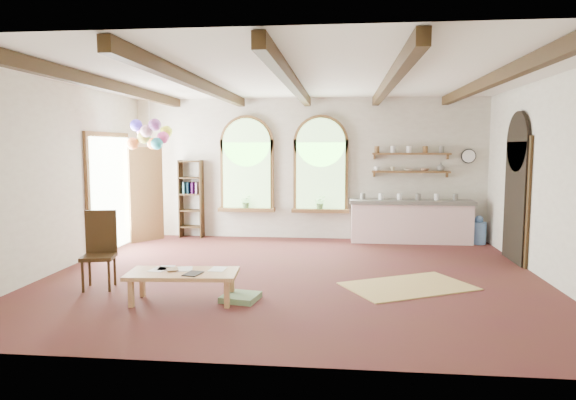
# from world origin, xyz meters

# --- Properties ---
(floor) EXTENTS (8.00, 8.00, 0.00)m
(floor) POSITION_xyz_m (0.00, 0.00, 0.00)
(floor) COLOR #4F2021
(floor) RESTS_ON ground
(ceiling_beams) EXTENTS (6.20, 6.80, 0.18)m
(ceiling_beams) POSITION_xyz_m (0.00, 0.00, 3.10)
(ceiling_beams) COLOR #342310
(ceiling_beams) RESTS_ON ceiling
(window_left) EXTENTS (1.30, 0.28, 2.20)m
(window_left) POSITION_xyz_m (-1.40, 3.43, 1.63)
(window_left) COLOR brown
(window_left) RESTS_ON floor
(window_right) EXTENTS (1.30, 0.28, 2.20)m
(window_right) POSITION_xyz_m (0.30, 3.43, 1.63)
(window_right) COLOR brown
(window_right) RESTS_ON floor
(left_doorway) EXTENTS (0.10, 1.90, 2.50)m
(left_doorway) POSITION_xyz_m (-3.95, 1.80, 1.15)
(left_doorway) COLOR brown
(left_doorway) RESTS_ON floor
(right_doorway) EXTENTS (0.10, 1.30, 2.40)m
(right_doorway) POSITION_xyz_m (3.95, 1.50, 1.10)
(right_doorway) COLOR black
(right_doorway) RESTS_ON floor
(kitchen_counter) EXTENTS (2.68, 0.62, 0.94)m
(kitchen_counter) POSITION_xyz_m (2.30, 3.20, 0.48)
(kitchen_counter) COLOR beige
(kitchen_counter) RESTS_ON floor
(wall_shelf_lower) EXTENTS (1.70, 0.24, 0.04)m
(wall_shelf_lower) POSITION_xyz_m (2.30, 3.38, 1.55)
(wall_shelf_lower) COLOR brown
(wall_shelf_lower) RESTS_ON wall_back
(wall_shelf_upper) EXTENTS (1.70, 0.24, 0.04)m
(wall_shelf_upper) POSITION_xyz_m (2.30, 3.38, 1.95)
(wall_shelf_upper) COLOR brown
(wall_shelf_upper) RESTS_ON wall_back
(wall_clock) EXTENTS (0.32, 0.04, 0.32)m
(wall_clock) POSITION_xyz_m (3.55, 3.45, 1.90)
(wall_clock) COLOR black
(wall_clock) RESTS_ON wall_back
(bookshelf) EXTENTS (0.53, 0.32, 1.80)m
(bookshelf) POSITION_xyz_m (-2.70, 3.32, 0.90)
(bookshelf) COLOR #342310
(bookshelf) RESTS_ON floor
(coffee_table) EXTENTS (1.52, 0.79, 0.42)m
(coffee_table) POSITION_xyz_m (-1.35, -1.60, 0.37)
(coffee_table) COLOR tan
(coffee_table) RESTS_ON floor
(side_chair) EXTENTS (0.55, 0.55, 1.16)m
(side_chair) POSITION_xyz_m (-2.81, -1.06, 0.33)
(side_chair) COLOR #342310
(side_chair) RESTS_ON floor
(floor_mat) EXTENTS (2.17, 1.87, 0.02)m
(floor_mat) POSITION_xyz_m (1.80, -0.50, 0.01)
(floor_mat) COLOR tan
(floor_mat) RESTS_ON floor
(floor_cushion) EXTENTS (0.55, 0.55, 0.08)m
(floor_cushion) POSITION_xyz_m (-0.59, -1.44, 0.04)
(floor_cushion) COLOR #65855C
(floor_cushion) RESTS_ON floor
(water_jug_a) EXTENTS (0.32, 0.32, 0.62)m
(water_jug_a) POSITION_xyz_m (3.75, 3.16, 0.27)
(water_jug_a) COLOR #5A86C1
(water_jug_a) RESTS_ON floor
(water_jug_b) EXTENTS (0.32, 0.32, 0.62)m
(water_jug_b) POSITION_xyz_m (3.30, 3.20, 0.27)
(water_jug_b) COLOR #5A86C1
(water_jug_b) RESTS_ON floor
(balloon_cluster) EXTENTS (0.78, 0.78, 1.15)m
(balloon_cluster) POSITION_xyz_m (-3.02, 1.68, 2.35)
(balloon_cluster) COLOR white
(balloon_cluster) RESTS_ON floor
(table_book) EXTENTS (0.22, 0.26, 0.02)m
(table_book) POSITION_xyz_m (-1.59, -1.56, 0.43)
(table_book) COLOR olive
(table_book) RESTS_ON coffee_table
(tablet) EXTENTS (0.24, 0.31, 0.01)m
(tablet) POSITION_xyz_m (-1.18, -1.70, 0.43)
(tablet) COLOR black
(tablet) RESTS_ON coffee_table
(potted_plant_left) EXTENTS (0.27, 0.23, 0.30)m
(potted_plant_left) POSITION_xyz_m (-1.40, 3.32, 0.85)
(potted_plant_left) COLOR #598C4C
(potted_plant_left) RESTS_ON window_left
(potted_plant_right) EXTENTS (0.27, 0.23, 0.30)m
(potted_plant_right) POSITION_xyz_m (0.30, 3.32, 0.85)
(potted_plant_right) COLOR #598C4C
(potted_plant_right) RESTS_ON window_right
(shelf_cup_a) EXTENTS (0.12, 0.10, 0.10)m
(shelf_cup_a) POSITION_xyz_m (1.55, 3.38, 1.62)
(shelf_cup_a) COLOR white
(shelf_cup_a) RESTS_ON wall_shelf_lower
(shelf_cup_b) EXTENTS (0.10, 0.10, 0.09)m
(shelf_cup_b) POSITION_xyz_m (1.90, 3.38, 1.62)
(shelf_cup_b) COLOR beige
(shelf_cup_b) RESTS_ON wall_shelf_lower
(shelf_bowl_a) EXTENTS (0.22, 0.22, 0.05)m
(shelf_bowl_a) POSITION_xyz_m (2.25, 3.38, 1.60)
(shelf_bowl_a) COLOR beige
(shelf_bowl_a) RESTS_ON wall_shelf_lower
(shelf_bowl_b) EXTENTS (0.20, 0.20, 0.06)m
(shelf_bowl_b) POSITION_xyz_m (2.60, 3.38, 1.60)
(shelf_bowl_b) COLOR #8C664C
(shelf_bowl_b) RESTS_ON wall_shelf_lower
(shelf_vase) EXTENTS (0.18, 0.18, 0.19)m
(shelf_vase) POSITION_xyz_m (2.95, 3.38, 1.67)
(shelf_vase) COLOR slate
(shelf_vase) RESTS_ON wall_shelf_lower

